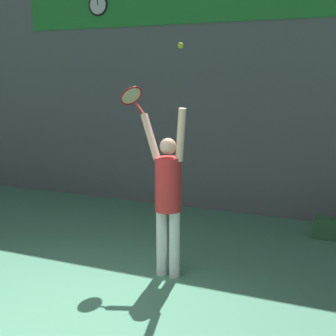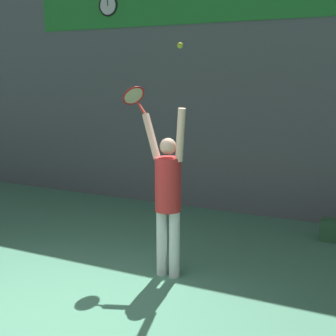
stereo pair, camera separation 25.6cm
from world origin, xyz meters
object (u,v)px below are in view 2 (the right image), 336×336
tennis_racket (134,97)px  tennis_ball (180,45)px  tennis_player (168,193)px  scoreboard_clock (108,5)px

tennis_racket → tennis_ball: tennis_ball is taller
tennis_ball → tennis_racket: bearing=154.3°
tennis_player → tennis_ball: (0.18, -0.05, 1.71)m
tennis_player → scoreboard_clock: bearing=132.5°
scoreboard_clock → tennis_ball: bearing=-46.2°
tennis_player → tennis_racket: (-0.65, 0.35, 1.12)m
tennis_racket → tennis_ball: (0.82, -0.40, 0.59)m
tennis_ball → scoreboard_clock: bearing=133.8°
scoreboard_clock → tennis_ball: 4.34m
scoreboard_clock → tennis_player: scoreboard_clock is taller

